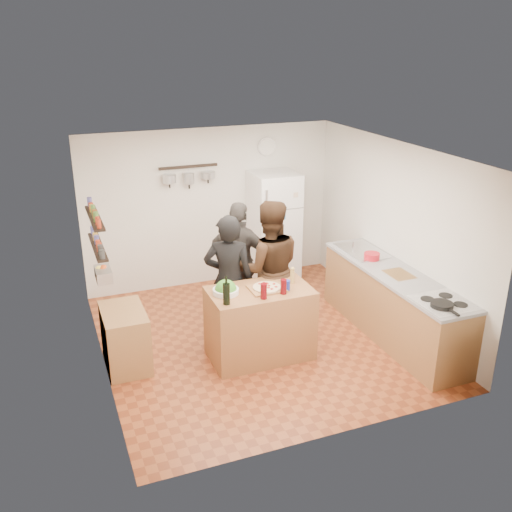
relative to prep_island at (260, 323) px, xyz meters
name	(u,v)px	position (x,y,z in m)	size (l,w,h in m)	color
room_shell	(248,242)	(0.14, 0.79, 0.79)	(4.20, 4.20, 4.20)	brown
prep_island	(260,323)	(0.00, 0.00, 0.00)	(1.25, 0.72, 0.91)	#945B36
pizza_board	(267,289)	(0.08, -0.02, 0.47)	(0.42, 0.34, 0.02)	brown
pizza	(267,287)	(0.08, -0.02, 0.48)	(0.34, 0.34, 0.02)	#CDB387
salad_bowl	(226,291)	(-0.42, 0.05, 0.49)	(0.31, 0.31, 0.06)	silver
wine_bottle	(226,294)	(-0.50, -0.22, 0.58)	(0.08, 0.08, 0.25)	black
wine_glass_near	(264,291)	(-0.05, -0.24, 0.55)	(0.08, 0.08, 0.19)	#51070C
wine_glass_far	(283,287)	(0.22, -0.20, 0.55)	(0.07, 0.07, 0.18)	#51060C
pepper_mill	(292,277)	(0.45, 0.05, 0.54)	(0.05, 0.05, 0.17)	#AE8D48
salt_canister	(287,285)	(0.30, -0.12, 0.52)	(0.08, 0.08, 0.13)	navy
person_left	(229,280)	(-0.23, 0.50, 0.42)	(0.64, 0.42, 1.74)	black
person_center	(269,269)	(0.34, 0.54, 0.47)	(0.90, 0.70, 1.86)	black
person_back	(240,262)	(0.12, 1.05, 0.40)	(1.00, 0.42, 1.71)	#322E2C
counter_run	(393,305)	(1.84, -0.15, -0.01)	(0.63, 2.63, 0.90)	#9E7042
stove_top	(444,303)	(1.84, -1.10, 0.46)	(0.60, 0.62, 0.02)	white
skillet	(442,305)	(1.74, -1.19, 0.49)	(0.26, 0.26, 0.05)	black
sink	(362,251)	(1.84, 0.70, 0.46)	(0.50, 0.80, 0.03)	silver
cutting_board	(399,275)	(1.84, -0.22, 0.46)	(0.30, 0.40, 0.02)	olive
red_bowl	(372,256)	(1.79, 0.36, 0.51)	(0.21, 0.21, 0.09)	red
fridge	(274,228)	(1.09, 2.15, 0.45)	(0.70, 0.68, 1.80)	white
wall_clock	(267,147)	(1.09, 2.48, 1.69)	(0.30, 0.30, 0.03)	silver
spice_shelf_lower	(98,247)	(-1.79, 0.60, 1.04)	(0.12, 1.00, 0.03)	black
spice_shelf_upper	(95,218)	(-1.79, 0.60, 1.40)	(0.12, 1.00, 0.03)	black
produce_basket	(103,274)	(-1.76, 0.60, 0.69)	(0.18, 0.35, 0.14)	silver
side_table	(125,338)	(-1.60, 0.39, -0.09)	(0.50, 0.80, 0.73)	#A47A44
pot_rack	(188,167)	(-0.21, 2.40, 1.49)	(0.90, 0.04, 0.04)	black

